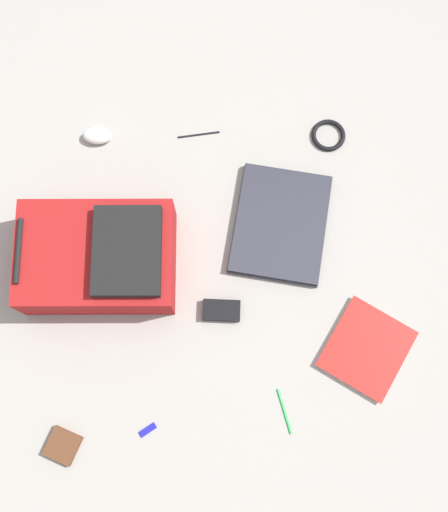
% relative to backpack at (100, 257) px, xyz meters
% --- Properties ---
extents(ground_plane, '(3.76, 3.76, 0.00)m').
position_rel_backpack_xyz_m(ground_plane, '(-0.00, -0.33, -0.09)').
color(ground_plane, gray).
extents(backpack, '(0.33, 0.46, 0.20)m').
position_rel_backpack_xyz_m(backpack, '(0.00, 0.00, 0.00)').
color(backpack, maroon).
rests_on(backpack, ground_plane).
extents(laptop, '(0.39, 0.32, 0.03)m').
position_rel_backpack_xyz_m(laptop, '(0.14, -0.53, -0.07)').
color(laptop, '#24242C').
rests_on(laptop, ground_plane).
extents(book_manual, '(0.31, 0.31, 0.02)m').
position_rel_backpack_xyz_m(book_manual, '(-0.23, -0.79, -0.08)').
color(book_manual, silver).
rests_on(book_manual, ground_plane).
extents(computer_mouse, '(0.06, 0.10, 0.04)m').
position_rel_backpack_xyz_m(computer_mouse, '(0.41, 0.05, -0.07)').
color(computer_mouse, silver).
rests_on(computer_mouse, ground_plane).
extents(cable_coil, '(0.11, 0.11, 0.01)m').
position_rel_backpack_xyz_m(cable_coil, '(0.45, -0.68, -0.08)').
color(cable_coil, black).
rests_on(cable_coil, ground_plane).
extents(power_brick, '(0.06, 0.11, 0.03)m').
position_rel_backpack_xyz_m(power_brick, '(-0.13, -0.36, -0.07)').
color(power_brick, black).
rests_on(power_brick, ground_plane).
extents(pen_black, '(0.13, 0.05, 0.01)m').
position_rel_backpack_xyz_m(pen_black, '(-0.42, -0.55, -0.08)').
color(pen_black, '#198C33').
rests_on(pen_black, ground_plane).
extents(pen_blue, '(0.03, 0.13, 0.01)m').
position_rel_backpack_xyz_m(pen_blue, '(0.44, -0.27, -0.08)').
color(pen_blue, black).
rests_on(pen_blue, ground_plane).
extents(earbud_pouch, '(0.11, 0.11, 0.02)m').
position_rel_backpack_xyz_m(earbud_pouch, '(-0.54, 0.08, -0.08)').
color(earbud_pouch, '#59331E').
rests_on(earbud_pouch, ground_plane).
extents(usb_stick, '(0.04, 0.05, 0.01)m').
position_rel_backpack_xyz_m(usb_stick, '(-0.48, -0.16, -0.08)').
color(usb_stick, '#191999').
rests_on(usb_stick, ground_plane).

